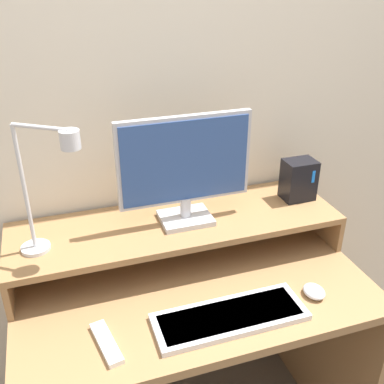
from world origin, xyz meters
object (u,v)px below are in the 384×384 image
(monitor, at_px, (185,167))
(desk_lamp, at_px, (48,183))
(keyboard, at_px, (230,317))
(router_dock, at_px, (299,180))
(remote_control, at_px, (106,343))
(mouse, at_px, (314,291))

(monitor, height_order, desk_lamp, desk_lamp)
(desk_lamp, distance_m, keyboard, 0.64)
(router_dock, distance_m, keyboard, 0.60)
(remote_control, bearing_deg, monitor, 45.57)
(monitor, bearing_deg, keyboard, -86.38)
(router_dock, distance_m, remote_control, 0.87)
(desk_lamp, xyz_separation_m, mouse, (0.72, -0.27, -0.36))
(monitor, distance_m, remote_control, 0.57)
(monitor, relative_size, mouse, 5.64)
(monitor, relative_size, remote_control, 2.59)
(monitor, xyz_separation_m, desk_lamp, (-0.42, -0.07, 0.04))
(keyboard, xyz_separation_m, mouse, (0.29, 0.02, 0.00))
(desk_lamp, distance_m, router_dock, 0.87)
(keyboard, bearing_deg, remote_control, 177.83)
(router_dock, bearing_deg, desk_lamp, -173.87)
(router_dock, relative_size, keyboard, 0.34)
(desk_lamp, height_order, mouse, desk_lamp)
(desk_lamp, relative_size, remote_control, 2.39)
(keyboard, distance_m, remote_control, 0.35)
(monitor, height_order, router_dock, monitor)
(keyboard, relative_size, remote_control, 2.63)
(remote_control, bearing_deg, desk_lamp, 107.75)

